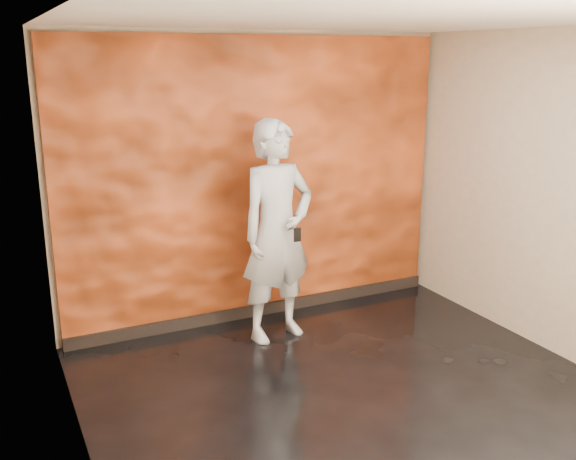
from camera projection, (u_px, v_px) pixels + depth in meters
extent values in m
cube|color=black|center=(363.00, 403.00, 4.91)|extent=(4.00, 4.00, 0.01)
cube|color=tan|center=(258.00, 179.00, 6.27)|extent=(4.00, 0.02, 2.80)
cube|color=tan|center=(76.00, 265.00, 3.69)|extent=(0.02, 4.00, 2.80)
cube|color=tan|center=(570.00, 199.00, 5.38)|extent=(0.02, 4.00, 2.80)
cube|color=white|center=(376.00, 18.00, 4.17)|extent=(4.00, 4.00, 0.01)
cube|color=orange|center=(259.00, 181.00, 6.24)|extent=(3.90, 0.06, 2.75)
cube|color=black|center=(262.00, 309.00, 6.56)|extent=(3.90, 0.04, 0.12)
imported|color=#91949E|center=(277.00, 232.00, 5.82)|extent=(0.81, 0.61, 2.04)
cube|color=black|center=(297.00, 235.00, 5.58)|extent=(0.07, 0.02, 0.12)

